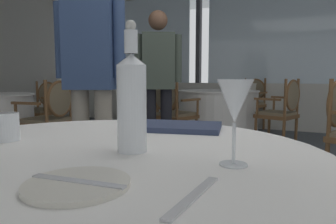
% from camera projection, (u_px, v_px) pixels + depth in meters
% --- Properties ---
extents(window_wall_far, '(10.97, 0.14, 2.89)m').
position_uv_depth(window_wall_far, '(290.00, 67.00, 5.48)').
color(window_wall_far, beige).
rests_on(window_wall_far, ground_plane).
extents(side_plate, '(0.20, 0.20, 0.01)m').
position_uv_depth(side_plate, '(77.00, 184.00, 0.56)').
color(side_plate, silver).
rests_on(side_plate, foreground_table).
extents(butter_knife, '(0.20, 0.03, 0.00)m').
position_uv_depth(butter_knife, '(77.00, 181.00, 0.56)').
color(butter_knife, silver).
rests_on(butter_knife, foreground_table).
extents(dinner_fork, '(0.03, 0.21, 0.00)m').
position_uv_depth(dinner_fork, '(194.00, 196.00, 0.51)').
color(dinner_fork, silver).
rests_on(dinner_fork, foreground_table).
extents(water_bottle, '(0.08, 0.08, 0.35)m').
position_uv_depth(water_bottle, '(132.00, 100.00, 0.82)').
color(water_bottle, white).
rests_on(water_bottle, foreground_table).
extents(wine_glass, '(0.08, 0.08, 0.20)m').
position_uv_depth(wine_glass, '(235.00, 103.00, 0.69)').
color(wine_glass, white).
rests_on(wine_glass, foreground_table).
extents(water_tumbler, '(0.08, 0.08, 0.09)m').
position_uv_depth(water_tumbler, '(6.00, 127.00, 0.97)').
color(water_tumbler, white).
rests_on(water_tumbler, foreground_table).
extents(menu_book, '(0.37, 0.29, 0.02)m').
position_uv_depth(menu_book, '(178.00, 126.00, 1.20)').
color(menu_book, '#2D3856').
rests_on(menu_book, foreground_table).
extents(background_table_0, '(1.29, 1.29, 0.75)m').
position_uv_depth(background_table_0, '(218.00, 114.00, 4.93)').
color(background_table_0, white).
rests_on(background_table_0, ground_plane).
extents(dining_chair_0_0, '(0.59, 0.63, 1.00)m').
position_uv_depth(dining_chair_0_0, '(170.00, 98.00, 5.66)').
color(dining_chair_0_0, brown).
rests_on(dining_chair_0_0, ground_plane).
extents(dining_chair_0_1, '(0.63, 0.59, 0.95)m').
position_uv_depth(dining_chair_0_1, '(172.00, 108.00, 4.15)').
color(dining_chair_0_1, brown).
rests_on(dining_chair_0_1, ground_plane).
extents(dining_chair_0_2, '(0.59, 0.63, 0.94)m').
position_uv_depth(dining_chair_0_2, '(283.00, 108.00, 4.17)').
color(dining_chair_0_2, brown).
rests_on(dining_chair_0_2, ground_plane).
extents(dining_chair_0_3, '(0.63, 0.59, 0.95)m').
position_uv_depth(dining_chair_0_3, '(251.00, 99.00, 5.67)').
color(dining_chair_0_3, brown).
rests_on(dining_chair_0_3, ground_plane).
extents(dining_chair_1_1, '(0.51, 0.57, 0.93)m').
position_uv_depth(dining_chair_1_1, '(51.00, 114.00, 3.42)').
color(dining_chair_1_1, brown).
rests_on(dining_chair_1_1, ground_plane).
extents(dining_chair_1_2, '(0.57, 0.51, 0.90)m').
position_uv_depth(dining_chair_1_2, '(43.00, 106.00, 4.69)').
color(dining_chair_1_2, brown).
rests_on(dining_chair_1_2, ground_plane).
extents(diner_person_0, '(0.47, 0.35, 1.69)m').
position_uv_depth(diner_person_0, '(158.00, 77.00, 3.43)').
color(diner_person_0, black).
rests_on(diner_person_0, ground_plane).
extents(diner_person_1, '(0.51, 0.30, 1.77)m').
position_uv_depth(diner_person_1, '(90.00, 69.00, 2.25)').
color(diner_person_1, gray).
rests_on(diner_person_1, ground_plane).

